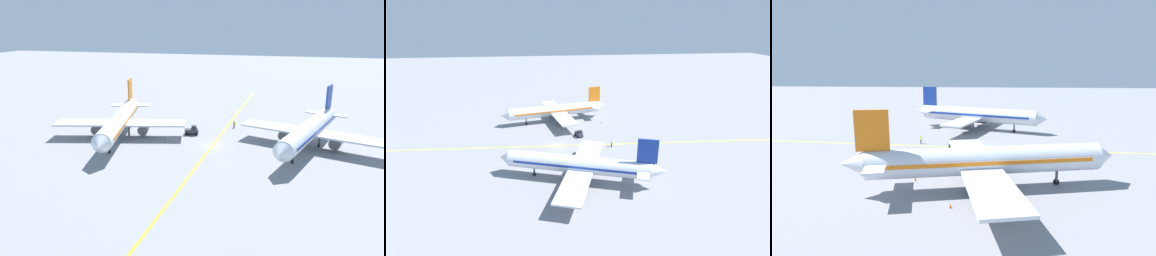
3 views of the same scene
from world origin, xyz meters
TOP-DOWN VIEW (x-y plane):
  - ground_plane at (0.00, 0.00)m, footprint 400.00×400.00m
  - apron_yellow_centreline at (0.00, 0.00)m, footprint 6.71×119.86m
  - airplane_at_gate at (-18.83, -3.45)m, footprint 28.17×34.52m
  - airplane_adjacent_stand at (20.41, -0.84)m, footprint 28.46×35.26m
  - baggage_tug_dark at (5.88, -6.58)m, footprint 3.29×2.39m
  - ground_crew_worker at (-2.50, -14.26)m, footprint 0.52×0.37m
  - traffic_cone_near_nose at (16.48, -15.24)m, footprint 0.32×0.32m
  - traffic_cone_mid_apron at (10.32, -1.02)m, footprint 0.32×0.32m
  - traffic_cone_by_wingtip at (18.34, -10.30)m, footprint 0.32×0.32m
  - traffic_cone_far_edge at (26.26, -4.36)m, footprint 0.32×0.32m

SIDE VIEW (x-z plane):
  - ground_plane at x=0.00m, z-range 0.00..0.00m
  - apron_yellow_centreline at x=0.00m, z-range 0.00..0.01m
  - traffic_cone_near_nose at x=16.48m, z-range 0.00..0.55m
  - traffic_cone_mid_apron at x=10.32m, z-range 0.00..0.55m
  - traffic_cone_by_wingtip at x=18.34m, z-range 0.00..0.55m
  - traffic_cone_far_edge at x=26.26m, z-range 0.00..0.55m
  - baggage_tug_dark at x=5.88m, z-range -0.15..1.96m
  - ground_crew_worker at x=-2.50m, z-range 0.07..1.75m
  - airplane_at_gate at x=-18.83m, z-range -1.59..9.01m
  - airplane_adjacent_stand at x=20.41m, z-range -1.59..9.01m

